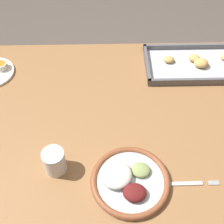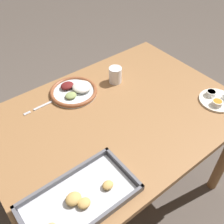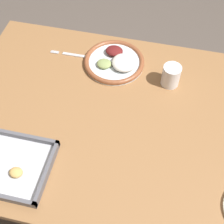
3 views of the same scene
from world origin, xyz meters
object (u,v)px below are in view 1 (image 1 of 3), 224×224
Objects in this scene: baking_tray at (195,64)px; drinking_cup at (54,161)px; dinner_plate at (129,180)px; fork at (180,184)px.

drinking_cup reaches higher than baking_tray.
baking_tray is at bearing 59.62° from dinner_plate.
fork is 2.53× the size of drinking_cup.
baking_tray is (0.15, 0.54, 0.01)m from fork.
dinner_plate is 0.61m from baking_tray.
dinner_plate is 0.59× the size of baking_tray.
drinking_cup reaches higher than dinner_plate.
drinking_cup is at bearing 170.09° from fork.
drinking_cup reaches higher than fork.
baking_tray is (0.31, 0.53, -0.00)m from dinner_plate.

